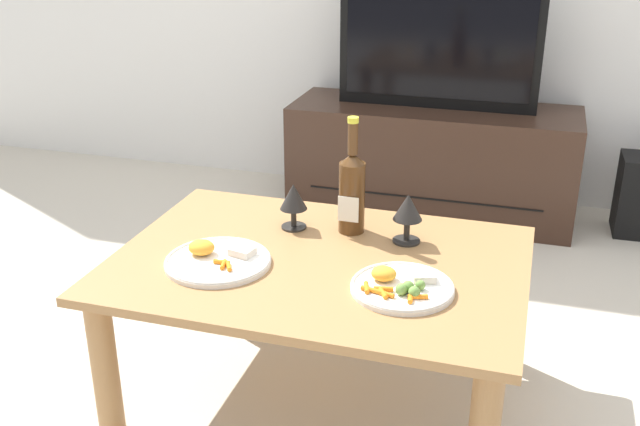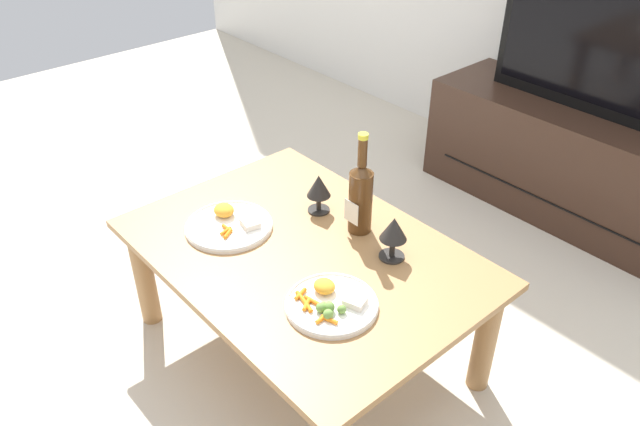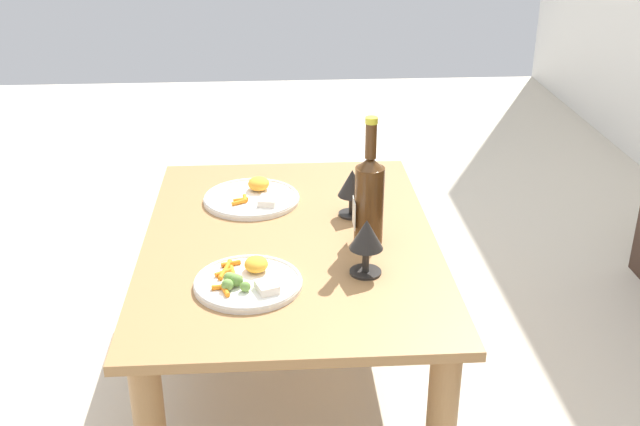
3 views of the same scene
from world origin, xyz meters
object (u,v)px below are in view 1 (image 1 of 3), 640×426
object	(u,v)px
tv_screen	(439,37)
goblet_right	(408,210)
dining_table	(319,283)
tv_stand	(432,161)
wine_bottle	(352,189)
goblet_left	(293,199)
dinner_plate_left	(217,259)
dinner_plate_right	(401,286)

from	to	relation	value
tv_screen	goblet_right	world-z (taller)	tv_screen
dining_table	goblet_right	xyz separation A→B (m)	(0.20, 0.18, 0.17)
tv_stand	wine_bottle	distance (m)	1.30
tv_stand	goblet_left	distance (m)	1.33
wine_bottle	goblet_right	bearing A→B (deg)	-8.96
dining_table	tv_stand	bearing A→B (deg)	86.66
tv_stand	goblet_right	size ratio (longest dim) A/B	8.78
tv_stand	goblet_left	size ratio (longest dim) A/B	9.13
dining_table	dinner_plate_left	bearing A→B (deg)	-157.79
tv_stand	goblet_left	xyz separation A→B (m)	(-0.22, -1.28, 0.28)
dining_table	dinner_plate_right	world-z (taller)	dinner_plate_right
wine_bottle	goblet_right	xyz separation A→B (m)	(0.17, -0.03, -0.03)
tv_screen	dinner_plate_right	world-z (taller)	tv_screen
goblet_left	wine_bottle	bearing A→B (deg)	8.96
tv_screen	dinner_plate_left	xyz separation A→B (m)	(-0.34, -1.56, -0.36)
dining_table	goblet_left	xyz separation A→B (m)	(-0.13, 0.18, 0.16)
tv_stand	goblet_left	world-z (taller)	goblet_left
dining_table	goblet_left	distance (m)	0.28
tv_screen	goblet_right	bearing A→B (deg)	-84.71
tv_stand	dinner_plate_left	xyz separation A→B (m)	(-0.34, -1.57, 0.20)
tv_screen	wine_bottle	bearing A→B (deg)	-92.27
dining_table	goblet_right	bearing A→B (deg)	41.26
dining_table	goblet_left	world-z (taller)	goblet_left
dinner_plate_right	tv_stand	bearing A→B (deg)	95.84
goblet_left	goblet_right	distance (m)	0.34
goblet_right	dinner_plate_left	xyz separation A→B (m)	(-0.46, -0.28, -0.09)
wine_bottle	goblet_right	distance (m)	0.17
dinner_plate_left	dinner_plate_right	world-z (taller)	dinner_plate_left
tv_stand	wine_bottle	xyz separation A→B (m)	(-0.05, -1.26, 0.32)
tv_stand	goblet_right	world-z (taller)	goblet_right
goblet_left	dinner_plate_right	bearing A→B (deg)	-37.06
wine_bottle	dinner_plate_right	size ratio (longest dim) A/B	1.33
wine_bottle	dinner_plate_left	size ratio (longest dim) A/B	1.21
goblet_right	tv_stand	bearing A→B (deg)	95.28
dining_table	wine_bottle	size ratio (longest dim) A/B	3.21
tv_screen	dinner_plate_left	size ratio (longest dim) A/B	3.04
goblet_left	tv_screen	bearing A→B (deg)	80.35
wine_bottle	dinner_plate_left	world-z (taller)	wine_bottle
tv_stand	goblet_left	bearing A→B (deg)	-99.64
goblet_right	dining_table	bearing A→B (deg)	-138.74
dining_table	goblet_left	bearing A→B (deg)	126.51
tv_stand	dinner_plate_left	size ratio (longest dim) A/B	4.45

